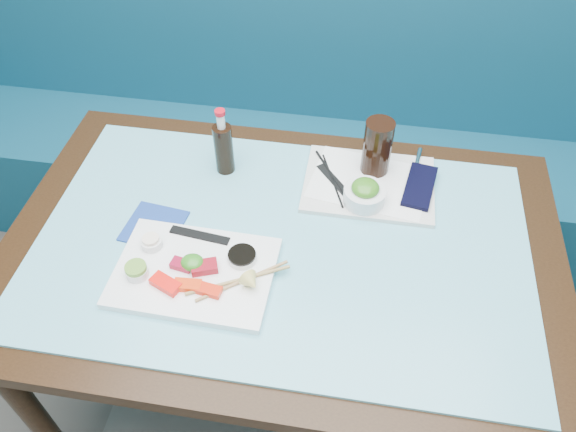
% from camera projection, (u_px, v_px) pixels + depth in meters
% --- Properties ---
extents(booth_bench, '(3.00, 0.56, 1.17)m').
position_uv_depth(booth_bench, '(318.00, 146.00, 2.24)').
color(booth_bench, navy).
rests_on(booth_bench, ground).
extents(dining_table, '(1.40, 0.90, 0.75)m').
position_uv_depth(dining_table, '(282.00, 265.00, 1.46)').
color(dining_table, black).
rests_on(dining_table, ground).
extents(glass_top, '(1.22, 0.76, 0.01)m').
position_uv_depth(glass_top, '(282.00, 244.00, 1.40)').
color(glass_top, '#67BACE').
rests_on(glass_top, dining_table).
extents(sashimi_plate, '(0.38, 0.27, 0.02)m').
position_uv_depth(sashimi_plate, '(194.00, 272.00, 1.32)').
color(sashimi_plate, white).
rests_on(sashimi_plate, glass_top).
extents(salmon_left, '(0.08, 0.06, 0.02)m').
position_uv_depth(salmon_left, '(166.00, 284.00, 1.28)').
color(salmon_left, '#FF130A').
rests_on(salmon_left, sashimi_plate).
extents(salmon_mid, '(0.06, 0.03, 0.02)m').
position_uv_depth(salmon_mid, '(188.00, 285.00, 1.28)').
color(salmon_mid, '#F43409').
rests_on(salmon_mid, sashimi_plate).
extents(salmon_right, '(0.06, 0.04, 0.01)m').
position_uv_depth(salmon_right, '(208.00, 290.00, 1.27)').
color(salmon_right, red).
rests_on(salmon_right, sashimi_plate).
extents(tuna_left, '(0.05, 0.04, 0.02)m').
position_uv_depth(tuna_left, '(182.00, 265.00, 1.32)').
color(tuna_left, maroon).
rests_on(tuna_left, sashimi_plate).
extents(tuna_right, '(0.07, 0.06, 0.02)m').
position_uv_depth(tuna_right, '(204.00, 267.00, 1.31)').
color(tuna_right, maroon).
rests_on(tuna_right, sashimi_plate).
extents(seaweed_garnish, '(0.06, 0.06, 0.03)m').
position_uv_depth(seaweed_garnish, '(192.00, 262.00, 1.31)').
color(seaweed_garnish, '#2D7B1C').
rests_on(seaweed_garnish, sashimi_plate).
extents(ramekin_wasabi, '(0.07, 0.07, 0.02)m').
position_uv_depth(ramekin_wasabi, '(137.00, 272.00, 1.30)').
color(ramekin_wasabi, white).
rests_on(ramekin_wasabi, sashimi_plate).
extents(wasabi_fill, '(0.05, 0.05, 0.01)m').
position_uv_depth(wasabi_fill, '(136.00, 268.00, 1.29)').
color(wasabi_fill, '#619730').
rests_on(wasabi_fill, ramekin_wasabi).
extents(ramekin_ginger, '(0.06, 0.06, 0.02)m').
position_uv_depth(ramekin_ginger, '(152.00, 243.00, 1.36)').
color(ramekin_ginger, white).
rests_on(ramekin_ginger, sashimi_plate).
extents(ginger_fill, '(0.04, 0.04, 0.01)m').
position_uv_depth(ginger_fill, '(151.00, 239.00, 1.35)').
color(ginger_fill, white).
rests_on(ginger_fill, ramekin_ginger).
extents(soy_dish, '(0.09, 0.09, 0.01)m').
position_uv_depth(soy_dish, '(242.00, 257.00, 1.33)').
color(soy_dish, white).
rests_on(soy_dish, sashimi_plate).
extents(soy_fill, '(0.07, 0.07, 0.01)m').
position_uv_depth(soy_fill, '(242.00, 255.00, 1.32)').
color(soy_fill, black).
rests_on(soy_fill, soy_dish).
extents(lemon_wedge, '(0.06, 0.06, 0.05)m').
position_uv_depth(lemon_wedge, '(251.00, 282.00, 1.26)').
color(lemon_wedge, '#DECC69').
rests_on(lemon_wedge, sashimi_plate).
extents(chopstick_sleeve, '(0.15, 0.04, 0.00)m').
position_uv_depth(chopstick_sleeve, '(200.00, 235.00, 1.39)').
color(chopstick_sleeve, black).
rests_on(chopstick_sleeve, sashimi_plate).
extents(wooden_chopstick_a, '(0.22, 0.12, 0.01)m').
position_uv_depth(wooden_chopstick_a, '(238.00, 280.00, 1.29)').
color(wooden_chopstick_a, '#9F814A').
rests_on(wooden_chopstick_a, sashimi_plate).
extents(wooden_chopstick_b, '(0.19, 0.15, 0.01)m').
position_uv_depth(wooden_chopstick_b, '(242.00, 281.00, 1.29)').
color(wooden_chopstick_b, '#A0784B').
rests_on(wooden_chopstick_b, sashimi_plate).
extents(serving_tray, '(0.35, 0.26, 0.01)m').
position_uv_depth(serving_tray, '(369.00, 184.00, 1.53)').
color(serving_tray, silver).
rests_on(serving_tray, glass_top).
extents(paper_placemat, '(0.34, 0.26, 0.00)m').
position_uv_depth(paper_placemat, '(369.00, 182.00, 1.52)').
color(paper_placemat, white).
rests_on(paper_placemat, serving_tray).
extents(seaweed_bowl, '(0.12, 0.12, 0.04)m').
position_uv_depth(seaweed_bowl, '(364.00, 196.00, 1.46)').
color(seaweed_bowl, white).
rests_on(seaweed_bowl, serving_tray).
extents(seaweed_salad, '(0.07, 0.07, 0.04)m').
position_uv_depth(seaweed_salad, '(365.00, 188.00, 1.44)').
color(seaweed_salad, '#36761B').
rests_on(seaweed_salad, seaweed_bowl).
extents(cola_glass, '(0.08, 0.08, 0.16)m').
position_uv_depth(cola_glass, '(377.00, 147.00, 1.50)').
color(cola_glass, black).
rests_on(cola_glass, serving_tray).
extents(navy_pouch, '(0.10, 0.18, 0.01)m').
position_uv_depth(navy_pouch, '(420.00, 186.00, 1.51)').
color(navy_pouch, black).
rests_on(navy_pouch, serving_tray).
extents(fork, '(0.03, 0.10, 0.01)m').
position_uv_depth(fork, '(418.00, 160.00, 1.58)').
color(fork, silver).
rests_on(fork, serving_tray).
extents(black_chopstick_a, '(0.08, 0.20, 0.01)m').
position_uv_depth(black_chopstick_a, '(333.00, 180.00, 1.53)').
color(black_chopstick_a, black).
rests_on(black_chopstick_a, serving_tray).
extents(black_chopstick_b, '(0.14, 0.23, 0.01)m').
position_uv_depth(black_chopstick_b, '(335.00, 180.00, 1.53)').
color(black_chopstick_b, black).
rests_on(black_chopstick_b, serving_tray).
extents(tray_sleeve, '(0.11, 0.13, 0.00)m').
position_uv_depth(tray_sleeve, '(334.00, 181.00, 1.53)').
color(tray_sleeve, black).
rests_on(tray_sleeve, serving_tray).
extents(cola_bottle_body, '(0.07, 0.07, 0.15)m').
position_uv_depth(cola_bottle_body, '(224.00, 149.00, 1.53)').
color(cola_bottle_body, black).
rests_on(cola_bottle_body, glass_top).
extents(cola_bottle_neck, '(0.02, 0.02, 0.04)m').
position_uv_depth(cola_bottle_neck, '(221.00, 121.00, 1.46)').
color(cola_bottle_neck, white).
rests_on(cola_bottle_neck, cola_bottle_body).
extents(cola_bottle_cap, '(0.03, 0.03, 0.01)m').
position_uv_depth(cola_bottle_cap, '(220.00, 112.00, 1.44)').
color(cola_bottle_cap, red).
rests_on(cola_bottle_cap, cola_bottle_neck).
extents(blue_napkin, '(0.16, 0.16, 0.01)m').
position_uv_depth(blue_napkin, '(154.00, 226.00, 1.43)').
color(blue_napkin, navy).
rests_on(blue_napkin, glass_top).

